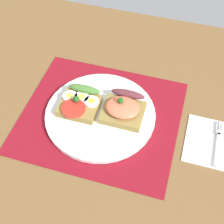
{
  "coord_description": "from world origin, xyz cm",
  "views": [
    {
      "loc": [
        16.66,
        -46.01,
        63.68
      ],
      "look_at": [
        3.0,
        0.0,
        2.94
      ],
      "focal_mm": 51.64,
      "sensor_mm": 36.0,
      "label": 1
    }
  ],
  "objects_px": {
    "sandwich_salmon": "(123,108)",
    "napkin": "(216,143)",
    "fork": "(218,141)",
    "sandwich_egg_tomato": "(79,104)",
    "plate": "(100,114)"
  },
  "relations": [
    {
      "from": "sandwich_egg_tomato",
      "to": "sandwich_salmon",
      "type": "distance_m",
      "value": 0.11
    },
    {
      "from": "napkin",
      "to": "fork",
      "type": "bearing_deg",
      "value": 49.43
    },
    {
      "from": "plate",
      "to": "napkin",
      "type": "xyz_separation_m",
      "value": [
        0.28,
        -0.0,
        -0.01
      ]
    },
    {
      "from": "plate",
      "to": "napkin",
      "type": "bearing_deg",
      "value": -0.12
    },
    {
      "from": "sandwich_egg_tomato",
      "to": "napkin",
      "type": "height_order",
      "value": "sandwich_egg_tomato"
    },
    {
      "from": "fork",
      "to": "sandwich_egg_tomato",
      "type": "bearing_deg",
      "value": -179.76
    },
    {
      "from": "sandwich_egg_tomato",
      "to": "fork",
      "type": "height_order",
      "value": "sandwich_egg_tomato"
    },
    {
      "from": "sandwich_egg_tomato",
      "to": "fork",
      "type": "xyz_separation_m",
      "value": [
        0.34,
        0.0,
        -0.02
      ]
    },
    {
      "from": "napkin",
      "to": "fork",
      "type": "distance_m",
      "value": 0.01
    },
    {
      "from": "plate",
      "to": "sandwich_salmon",
      "type": "relative_size",
      "value": 2.7
    },
    {
      "from": "sandwich_salmon",
      "to": "fork",
      "type": "height_order",
      "value": "sandwich_salmon"
    },
    {
      "from": "sandwich_salmon",
      "to": "fork",
      "type": "bearing_deg",
      "value": -3.12
    },
    {
      "from": "sandwich_salmon",
      "to": "napkin",
      "type": "xyz_separation_m",
      "value": [
        0.23,
        -0.02,
        -0.03
      ]
    },
    {
      "from": "sandwich_salmon",
      "to": "napkin",
      "type": "relative_size",
      "value": 0.71
    },
    {
      "from": "plate",
      "to": "sandwich_egg_tomato",
      "type": "xyz_separation_m",
      "value": [
        -0.05,
        0.0,
        0.02
      ]
    }
  ]
}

